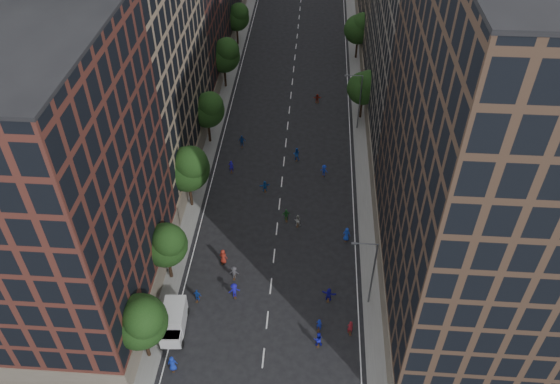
# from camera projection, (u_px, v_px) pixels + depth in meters

# --- Properties ---
(ground) EXTENTS (240.00, 240.00, 0.00)m
(ground) POSITION_uv_depth(u_px,v_px,m) (286.00, 145.00, 80.11)
(ground) COLOR black
(ground) RESTS_ON ground
(sidewalk_left) EXTENTS (4.00, 105.00, 0.15)m
(sidewalk_left) POSITION_uv_depth(u_px,v_px,m) (213.00, 113.00, 86.35)
(sidewalk_left) COLOR slate
(sidewalk_left) RESTS_ON ground
(sidewalk_right) EXTENTS (4.00, 105.00, 0.15)m
(sidewalk_right) POSITION_uv_depth(u_px,v_px,m) (365.00, 119.00, 85.08)
(sidewalk_right) COLOR slate
(sidewalk_right) RESTS_ON ground
(bldg_left_a) EXTENTS (14.00, 22.00, 30.00)m
(bldg_left_a) POSITION_uv_depth(u_px,v_px,m) (58.00, 190.00, 49.44)
(bldg_left_a) COLOR #4E251D
(bldg_left_a) RESTS_ON ground
(bldg_left_b) EXTENTS (14.00, 26.00, 34.00)m
(bldg_left_b) POSITION_uv_depth(u_px,v_px,m) (128.00, 49.00, 66.20)
(bldg_left_b) COLOR #937C60
(bldg_left_b) RESTS_ON ground
(bldg_left_c) EXTENTS (14.00, 20.00, 28.00)m
(bldg_left_c) POSITION_uv_depth(u_px,v_px,m) (173.00, 0.00, 85.49)
(bldg_left_c) COLOR #4E251D
(bldg_left_c) RESTS_ON ground
(bldg_right_a) EXTENTS (14.00, 30.00, 36.00)m
(bldg_right_a) POSITION_uv_depth(u_px,v_px,m) (483.00, 155.00, 48.48)
(bldg_right_a) COLOR #453125
(bldg_right_a) RESTS_ON ground
(bldg_right_b) EXTENTS (14.00, 28.00, 33.00)m
(bldg_right_b) POSITION_uv_depth(u_px,v_px,m) (433.00, 31.00, 71.30)
(bldg_right_b) COLOR #6C6559
(bldg_right_b) RESTS_ON ground
(tree_left_0) EXTENTS (5.20, 5.20, 8.83)m
(tree_left_0) POSITION_uv_depth(u_px,v_px,m) (141.00, 321.00, 49.56)
(tree_left_0) COLOR black
(tree_left_0) RESTS_ON ground
(tree_left_1) EXTENTS (4.80, 4.80, 8.21)m
(tree_left_1) POSITION_uv_depth(u_px,v_px,m) (166.00, 244.00, 57.36)
(tree_left_1) COLOR black
(tree_left_1) RESTS_ON ground
(tree_left_2) EXTENTS (5.60, 5.60, 9.45)m
(tree_left_2) POSITION_uv_depth(u_px,v_px,m) (188.00, 167.00, 65.85)
(tree_left_2) COLOR black
(tree_left_2) RESTS_ON ground
(tree_left_3) EXTENTS (5.00, 5.00, 8.58)m
(tree_left_3) POSITION_uv_depth(u_px,v_px,m) (208.00, 109.00, 76.77)
(tree_left_3) COLOR black
(tree_left_3) RESTS_ON ground
(tree_left_4) EXTENTS (5.40, 5.40, 9.08)m
(tree_left_4) POSITION_uv_depth(u_px,v_px,m) (225.00, 54.00, 88.63)
(tree_left_4) COLOR black
(tree_left_4) RESTS_ON ground
(tree_left_5) EXTENTS (4.80, 4.80, 8.33)m
(tree_left_5) POSITION_uv_depth(u_px,v_px,m) (237.00, 16.00, 100.97)
(tree_left_5) COLOR black
(tree_left_5) RESTS_ON ground
(tree_right_a) EXTENTS (5.00, 5.00, 8.39)m
(tree_right_a) POSITION_uv_depth(u_px,v_px,m) (365.00, 87.00, 81.73)
(tree_right_a) COLOR black
(tree_right_a) RESTS_ON ground
(tree_right_b) EXTENTS (5.20, 5.20, 8.83)m
(tree_right_b) POSITION_uv_depth(u_px,v_px,m) (360.00, 28.00, 96.58)
(tree_right_b) COLOR black
(tree_right_b) RESTS_ON ground
(streetlamp_near) EXTENTS (2.64, 0.22, 9.06)m
(streetlamp_near) POSITION_uv_depth(u_px,v_px,m) (371.00, 270.00, 55.09)
(streetlamp_near) COLOR #595B60
(streetlamp_near) RESTS_ON ground
(streetlamp_far) EXTENTS (2.64, 0.22, 9.06)m
(streetlamp_far) POSITION_uv_depth(u_px,v_px,m) (359.00, 99.00, 79.94)
(streetlamp_far) COLOR #595B60
(streetlamp_far) RESTS_ON ground
(cargo_van) EXTENTS (2.61, 5.06, 2.62)m
(cargo_van) POSITION_uv_depth(u_px,v_px,m) (174.00, 321.00, 54.99)
(cargo_van) COLOR silver
(cargo_van) RESTS_ON ground
(skater_0) EXTENTS (1.00, 0.75, 1.86)m
(skater_0) POSITION_uv_depth(u_px,v_px,m) (172.00, 364.00, 51.86)
(skater_0) COLOR #142CA7
(skater_0) RESTS_ON ground
(skater_1) EXTENTS (0.66, 0.52, 1.59)m
(skater_1) POSITION_uv_depth(u_px,v_px,m) (319.00, 325.00, 55.36)
(skater_1) COLOR navy
(skater_1) RESTS_ON ground
(skater_2) EXTENTS (0.93, 0.75, 1.81)m
(skater_2) POSITION_uv_depth(u_px,v_px,m) (318.00, 339.00, 53.93)
(skater_2) COLOR #161AB3
(skater_2) RESTS_ON ground
(skater_3) EXTENTS (1.38, 1.06, 1.88)m
(skater_3) POSITION_uv_depth(u_px,v_px,m) (234.00, 291.00, 58.49)
(skater_3) COLOR #1814A5
(skater_3) RESTS_ON ground
(skater_4) EXTENTS (0.99, 0.55, 1.59)m
(skater_4) POSITION_uv_depth(u_px,v_px,m) (197.00, 295.00, 58.17)
(skater_4) COLOR #133A9C
(skater_4) RESTS_ON ground
(skater_5) EXTENTS (1.65, 0.82, 1.71)m
(skater_5) POSITION_uv_depth(u_px,v_px,m) (329.00, 295.00, 58.17)
(skater_5) COLOR #15118E
(skater_5) RESTS_ON ground
(skater_6) EXTENTS (1.11, 0.91, 1.95)m
(skater_6) POSITION_uv_depth(u_px,v_px,m) (223.00, 257.00, 62.12)
(skater_6) COLOR maroon
(skater_6) RESTS_ON ground
(skater_7) EXTENTS (0.72, 0.56, 1.74)m
(skater_7) POSITION_uv_depth(u_px,v_px,m) (350.00, 327.00, 55.03)
(skater_7) COLOR maroon
(skater_7) RESTS_ON ground
(skater_8) EXTENTS (0.83, 0.67, 1.61)m
(skater_8) POSITION_uv_depth(u_px,v_px,m) (298.00, 221.00, 66.84)
(skater_8) COLOR #B1B0AC
(skater_8) RESTS_ON ground
(skater_9) EXTENTS (1.11, 0.66, 1.69)m
(skater_9) POSITION_uv_depth(u_px,v_px,m) (234.00, 273.00, 60.49)
(skater_9) COLOR #403F44
(skater_9) RESTS_ON ground
(skater_10) EXTENTS (1.07, 0.60, 1.72)m
(skater_10) POSITION_uv_depth(u_px,v_px,m) (286.00, 215.00, 67.50)
(skater_10) COLOR #1E6627
(skater_10) RESTS_ON ground
(skater_11) EXTENTS (1.51, 0.89, 1.55)m
(skater_11) POSITION_uv_depth(u_px,v_px,m) (265.00, 186.00, 71.77)
(skater_11) COLOR #1550AB
(skater_11) RESTS_ON ground
(skater_12) EXTENTS (0.99, 0.74, 1.84)m
(skater_12) POSITION_uv_depth(u_px,v_px,m) (346.00, 234.00, 64.89)
(skater_12) COLOR #1538AE
(skater_12) RESTS_ON ground
(skater_13) EXTENTS (0.73, 0.54, 1.83)m
(skater_13) POSITION_uv_depth(u_px,v_px,m) (231.00, 167.00, 74.73)
(skater_13) COLOR #2016B5
(skater_13) RESTS_ON ground
(skater_14) EXTENTS (0.97, 0.77, 1.93)m
(skater_14) POSITION_uv_depth(u_px,v_px,m) (296.00, 154.00, 76.77)
(skater_14) COLOR #164AB7
(skater_14) RESTS_ON ground
(skater_15) EXTENTS (1.25, 0.99, 1.70)m
(skater_15) POSITION_uv_depth(u_px,v_px,m) (324.00, 171.00, 74.17)
(skater_15) COLOR #1530AF
(skater_15) RESTS_ON ground
(skater_16) EXTENTS (1.07, 0.45, 1.83)m
(skater_16) POSITION_uv_depth(u_px,v_px,m) (242.00, 141.00, 79.20)
(skater_16) COLOR #133E9B
(skater_16) RESTS_ON ground
(skater_17) EXTENTS (1.45, 0.61, 1.51)m
(skater_17) POSITION_uv_depth(u_px,v_px,m) (317.00, 99.00, 88.42)
(skater_17) COLOR #9D2C1A
(skater_17) RESTS_ON ground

